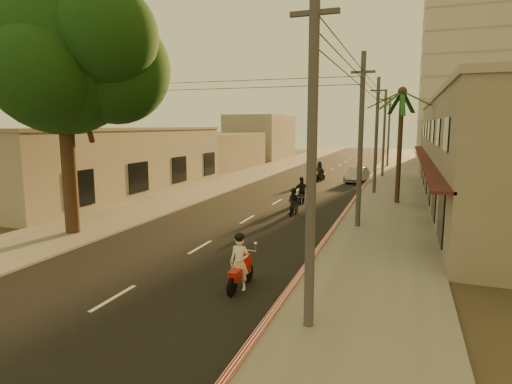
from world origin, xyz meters
TOP-DOWN VIEW (x-y plane):
  - ground at (0.00, 0.00)m, footprint 160.00×160.00m
  - road at (0.00, 20.00)m, footprint 10.00×140.00m
  - sidewalk_right at (7.50, 20.00)m, footprint 5.00×140.00m
  - sidewalk_left at (-7.50, 20.00)m, footprint 5.00×140.00m
  - curb_stripe at (5.10, 15.00)m, footprint 0.20×60.00m
  - shophouse_row at (13.95, 18.00)m, footprint 8.80×34.20m
  - left_building at (-13.98, 14.00)m, footprint 8.20×24.20m
  - distant_tower at (16.00, 56.00)m, footprint 12.10×12.10m
  - broadleaf_tree at (-6.61, 2.14)m, footprint 9.60×8.70m
  - palm_tree at (8.00, 16.00)m, footprint 5.00×5.00m
  - utility_poles at (6.20, 20.00)m, footprint 1.20×48.26m
  - filler_right at (14.00, 45.00)m, footprint 8.00×14.00m
  - filler_left_near at (-14.00, 34.00)m, footprint 8.00×14.00m
  - filler_left_far at (-14.00, 52.00)m, footprint 8.00×14.00m
  - scooter_red at (3.46, -1.97)m, footprint 0.75×1.98m
  - scooter_mid_a at (2.20, 10.17)m, footprint 0.78×1.73m
  - scooter_mid_b at (1.77, 13.95)m, footprint 1.07×1.93m
  - scooter_far_a at (0.62, 26.48)m, footprint 1.22×1.94m
  - parked_car at (4.11, 26.86)m, footprint 2.60×4.66m

SIDE VIEW (x-z plane):
  - ground at x=0.00m, z-range 0.00..0.00m
  - road at x=0.00m, z-range 0.00..0.02m
  - sidewalk_right at x=7.50m, z-range 0.00..0.12m
  - sidewalk_left at x=-7.50m, z-range 0.00..0.12m
  - curb_stripe at x=5.10m, z-range 0.00..0.20m
  - parked_car at x=4.11m, z-range 0.00..1.41m
  - scooter_mid_a at x=2.20m, z-range -0.08..1.61m
  - scooter_mid_b at x=1.77m, z-range -0.10..1.79m
  - scooter_red at x=3.46m, z-range -0.13..1.82m
  - scooter_far_a at x=0.62m, z-range -0.09..1.87m
  - filler_left_near at x=-14.00m, z-range 0.00..4.40m
  - left_building at x=-13.98m, z-range 0.00..5.20m
  - filler_right at x=14.00m, z-range 0.00..6.00m
  - filler_left_far at x=-14.00m, z-range 0.00..7.00m
  - shophouse_row at x=13.95m, z-range 0.00..7.30m
  - utility_poles at x=6.20m, z-range 2.04..11.04m
  - palm_tree at x=8.00m, z-range 3.05..11.25m
  - broadleaf_tree at x=-6.61m, z-range 2.43..14.53m
  - distant_tower at x=16.00m, z-range 0.00..28.00m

